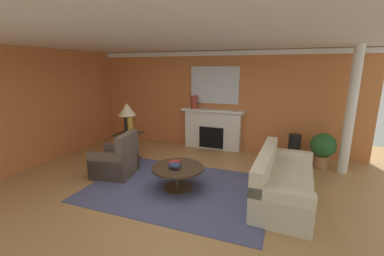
{
  "coord_description": "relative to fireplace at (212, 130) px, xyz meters",
  "views": [
    {
      "loc": [
        1.9,
        -4.03,
        2.29
      ],
      "look_at": [
        -0.01,
        1.03,
        1.0
      ],
      "focal_mm": 23.78,
      "sensor_mm": 36.0,
      "label": 1
    }
  ],
  "objects": [
    {
      "name": "wall_window",
      "position": [
        -3.61,
        -2.5,
        0.83
      ],
      "size": [
        0.12,
        6.51,
        2.75
      ],
      "primitive_type": "cube",
      "color": "#CC723D",
      "rests_on": "ground_plane"
    },
    {
      "name": "book_red_cover",
      "position": [
        -0.03,
        -2.55,
        -0.07
      ],
      "size": [
        0.2,
        0.2,
        0.05
      ],
      "primitive_type": "cube",
      "rotation": [
        0.0,
        0.0,
        -0.04
      ],
      "color": "maroon",
      "rests_on": "coffee_table"
    },
    {
      "name": "ground_plane",
      "position": [
        0.05,
        -2.8,
        -0.54
      ],
      "size": [
        9.37,
        9.37,
        0.0
      ],
      "primitive_type": "plane",
      "color": "tan"
    },
    {
      "name": "vase_mantel_left",
      "position": [
        -0.55,
        -0.05,
        0.79
      ],
      "size": [
        0.19,
        0.19,
        0.37
      ],
      "primitive_type": "cylinder",
      "color": "#9E3328",
      "rests_on": "fireplace"
    },
    {
      "name": "ceiling_panel",
      "position": [
        0.05,
        -2.5,
        2.23
      ],
      "size": [
        7.8,
        6.51,
        0.06
      ],
      "primitive_type": "cube",
      "color": "white"
    },
    {
      "name": "side_table",
      "position": [
        -1.69,
        -1.67,
        -0.14
      ],
      "size": [
        0.56,
        0.56,
        0.7
      ],
      "color": "#3D2D1E",
      "rests_on": "ground_plane"
    },
    {
      "name": "sofa",
      "position": [
        1.97,
        -2.39,
        -0.25
      ],
      "size": [
        1.0,
        2.14,
        0.85
      ],
      "color": "beige",
      "rests_on": "ground_plane"
    },
    {
      "name": "fireplace",
      "position": [
        0.0,
        0.0,
        0.0
      ],
      "size": [
        1.8,
        0.35,
        1.15
      ],
      "color": "white",
      "rests_on": "ground_plane"
    },
    {
      "name": "crown_moulding",
      "position": [
        0.05,
        0.13,
        2.12
      ],
      "size": [
        7.8,
        0.08,
        0.12
      ],
      "primitive_type": "cube",
      "color": "white"
    },
    {
      "name": "column_white",
      "position": [
        3.22,
        -0.66,
        0.83
      ],
      "size": [
        0.2,
        0.2,
        2.75
      ],
      "primitive_type": "cylinder",
      "color": "white",
      "rests_on": "ground_plane"
    },
    {
      "name": "vase_on_side_table",
      "position": [
        -1.54,
        -1.79,
        0.37
      ],
      "size": [
        0.12,
        0.12,
        0.43
      ],
      "primitive_type": "cylinder",
      "color": "#B7892D",
      "rests_on": "side_table"
    },
    {
      "name": "coffee_table",
      "position": [
        0.1,
        -2.69,
        -0.21
      ],
      "size": [
        1.0,
        1.0,
        0.45
      ],
      "color": "#3D2D1E",
      "rests_on": "ground_plane"
    },
    {
      "name": "vase_tall_corner",
      "position": [
        2.2,
        -0.3,
        -0.2
      ],
      "size": [
        0.29,
        0.29,
        0.69
      ],
      "primitive_type": "cylinder",
      "color": "black",
      "rests_on": "ground_plane"
    },
    {
      "name": "wall_fireplace",
      "position": [
        0.05,
        0.21,
        0.83
      ],
      "size": [
        7.8,
        0.12,
        2.75
      ],
      "primitive_type": "cube",
      "color": "#CC723D",
      "rests_on": "ground_plane"
    },
    {
      "name": "mantel_mirror",
      "position": [
        0.0,
        0.12,
        1.27
      ],
      "size": [
        1.38,
        0.04,
        1.03
      ],
      "primitive_type": "cube",
      "color": "silver"
    },
    {
      "name": "armchair_near_window",
      "position": [
        -1.42,
        -2.56,
        -0.24
      ],
      "size": [
        0.92,
        0.92,
        0.95
      ],
      "color": "brown",
      "rests_on": "ground_plane"
    },
    {
      "name": "area_rug",
      "position": [
        0.1,
        -2.69,
        -0.54
      ],
      "size": [
        3.41,
        2.4,
        0.01
      ],
      "primitive_type": "cube",
      "color": "#4C517A",
      "rests_on": "ground_plane"
    },
    {
      "name": "potted_plant",
      "position": [
        2.8,
        -0.54,
        -0.05
      ],
      "size": [
        0.56,
        0.56,
        0.83
      ],
      "color": "#A8754C",
      "rests_on": "ground_plane"
    },
    {
      "name": "table_lamp",
      "position": [
        -1.69,
        -1.67,
        0.68
      ],
      "size": [
        0.44,
        0.44,
        0.75
      ],
      "color": "black",
      "rests_on": "side_table"
    },
    {
      "name": "book_art_folio",
      "position": [
        0.08,
        -2.79,
        -0.03
      ],
      "size": [
        0.23,
        0.21,
        0.04
      ],
      "primitive_type": "cube",
      "rotation": [
        0.0,
        0.0,
        -0.2
      ],
      "color": "navy",
      "rests_on": "coffee_table"
    }
  ]
}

